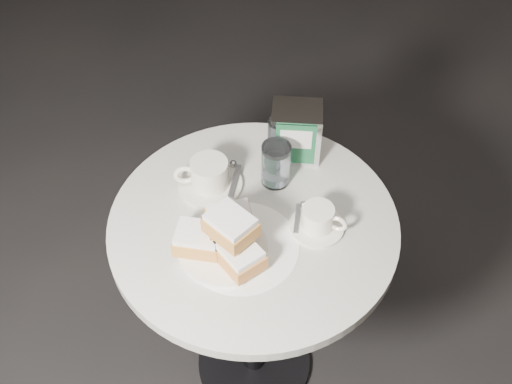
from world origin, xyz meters
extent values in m
plane|color=black|center=(0.00, 0.00, 0.00)|extent=(7.00, 7.00, 0.00)
cylinder|color=black|center=(0.00, 0.00, 0.01)|extent=(0.36, 0.36, 0.03)
cylinder|color=black|center=(0.00, 0.00, 0.36)|extent=(0.07, 0.07, 0.70)
cylinder|color=silver|center=(0.00, 0.00, 0.73)|extent=(0.70, 0.70, 0.03)
cylinder|color=white|center=(0.00, -0.08, 0.75)|extent=(0.35, 0.35, 0.00)
cylinder|color=white|center=(-0.04, -0.10, 0.75)|extent=(0.24, 0.24, 0.02)
cube|color=#D38C40|center=(-0.09, -0.12, 0.78)|extent=(0.12, 0.10, 0.04)
cube|color=white|center=(-0.09, -0.12, 0.81)|extent=(0.11, 0.09, 0.02)
cube|color=#D18640|center=(0.01, -0.13, 0.78)|extent=(0.13, 0.13, 0.04)
cube|color=white|center=(0.01, -0.13, 0.81)|extent=(0.12, 0.12, 0.02)
cube|color=#C7803D|center=(-0.03, -0.07, 0.81)|extent=(0.13, 0.12, 0.04)
cube|color=white|center=(-0.03, -0.07, 0.84)|extent=(0.12, 0.11, 0.02)
cube|color=#C6843D|center=(-0.02, -0.11, 0.85)|extent=(0.13, 0.12, 0.04)
cube|color=white|center=(-0.02, -0.11, 0.87)|extent=(0.12, 0.11, 0.02)
cylinder|color=silver|center=(-0.14, 0.07, 0.75)|extent=(0.21, 0.21, 0.01)
cylinder|color=silver|center=(-0.14, 0.07, 0.79)|extent=(0.12, 0.12, 0.07)
cylinder|color=#835F47|center=(-0.14, 0.07, 0.82)|extent=(0.11, 0.11, 0.00)
torus|color=silver|center=(-0.19, 0.05, 0.79)|extent=(0.06, 0.03, 0.06)
cube|color=#B1B0B5|center=(-0.08, 0.10, 0.76)|extent=(0.03, 0.11, 0.00)
sphere|color=#B9B9BE|center=(-0.10, 0.15, 0.76)|extent=(0.02, 0.02, 0.02)
cylinder|color=white|center=(0.15, 0.03, 0.75)|extent=(0.14, 0.14, 0.01)
cylinder|color=white|center=(0.15, 0.03, 0.78)|extent=(0.08, 0.08, 0.06)
cylinder|color=#815D46|center=(0.15, 0.03, 0.81)|extent=(0.08, 0.08, 0.00)
torus|color=white|center=(0.20, 0.02, 0.78)|extent=(0.05, 0.01, 0.05)
cube|color=#B6B7BB|center=(0.10, 0.03, 0.76)|extent=(0.03, 0.09, 0.00)
sphere|color=silver|center=(0.10, 0.08, 0.76)|extent=(0.02, 0.02, 0.02)
cylinder|color=silver|center=(-0.01, 0.24, 0.80)|extent=(0.08, 0.08, 0.11)
cylinder|color=white|center=(-0.01, 0.24, 0.80)|extent=(0.07, 0.07, 0.09)
cylinder|color=white|center=(0.01, 0.15, 0.80)|extent=(0.09, 0.09, 0.12)
cylinder|color=silver|center=(0.01, 0.15, 0.80)|extent=(0.08, 0.08, 0.10)
cube|color=white|center=(0.03, 0.26, 0.82)|extent=(0.15, 0.13, 0.15)
cube|color=#195A35|center=(0.04, 0.21, 0.82)|extent=(0.10, 0.03, 0.13)
cube|color=silver|center=(0.04, 0.20, 0.84)|extent=(0.08, 0.02, 0.06)
camera|label=1|loc=(0.30, -0.92, 1.94)|focal=45.00mm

